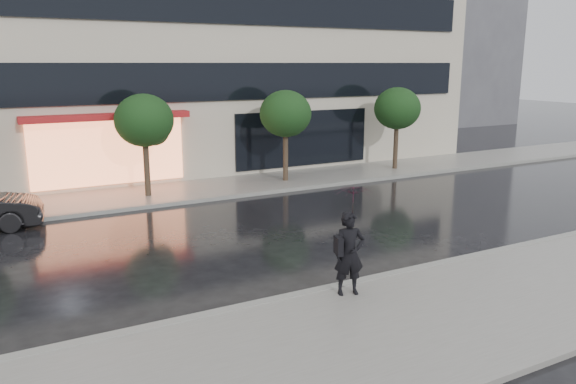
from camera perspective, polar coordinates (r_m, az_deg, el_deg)
ground at (r=14.69m, az=7.94°, el=-7.41°), size 120.00×120.00×0.00m
sidewalk_near at (r=12.41m, az=17.01°, el=-11.52°), size 60.00×4.50×0.12m
sidewalk_far at (r=23.38m, az=-7.03°, el=0.45°), size 60.00×3.50×0.12m
curb_near at (r=13.93m, az=10.40°, el=-8.35°), size 60.00×0.25×0.14m
curb_far at (r=21.80m, az=-5.35°, el=-0.40°), size 60.00×0.25×0.14m
bg_building_right at (r=52.02m, az=13.36°, el=15.84°), size 12.00×12.00×16.00m
tree_mid_west at (r=21.84m, az=-14.27°, el=6.88°), size 2.20×2.20×3.99m
tree_mid_east at (r=24.02m, az=-0.16°, el=7.79°), size 2.20×2.20×3.99m
tree_far_east at (r=27.36m, az=11.10°, el=8.19°), size 2.20×2.20×3.99m
pedestrian_with_umbrella at (r=12.16m, az=6.43°, el=-3.77°), size 1.03×1.04×2.44m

